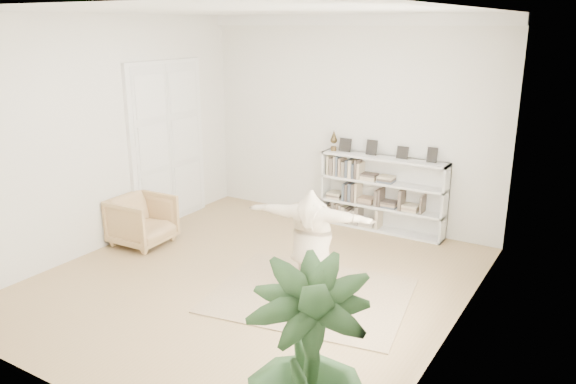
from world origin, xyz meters
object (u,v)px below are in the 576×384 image
object	(u,v)px
rocker_board	(311,291)
houseplant	(306,368)
armchair	(142,221)
bookshelf	(382,195)
person	(311,238)

from	to	relation	value
rocker_board	houseplant	world-z (taller)	houseplant
rocker_board	houseplant	xyz separation A→B (m)	(1.38, -2.55, 0.79)
rocker_board	armchair	bearing A→B (deg)	167.04
bookshelf	rocker_board	distance (m)	2.87
person	houseplant	distance (m)	2.90
bookshelf	armchair	xyz separation A→B (m)	(-3.04, -2.63, -0.24)
person	houseplant	xyz separation A→B (m)	(1.38, -2.55, 0.04)
armchair	person	world-z (taller)	person
bookshelf	armchair	world-z (taller)	bookshelf
armchair	houseplant	xyz separation A→B (m)	(4.60, -2.74, 0.46)
houseplant	person	bearing A→B (deg)	118.39
person	bookshelf	bearing A→B (deg)	-96.15
rocker_board	bookshelf	bearing A→B (deg)	83.85
person	houseplant	world-z (taller)	houseplant
person	houseplant	bearing A→B (deg)	108.67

